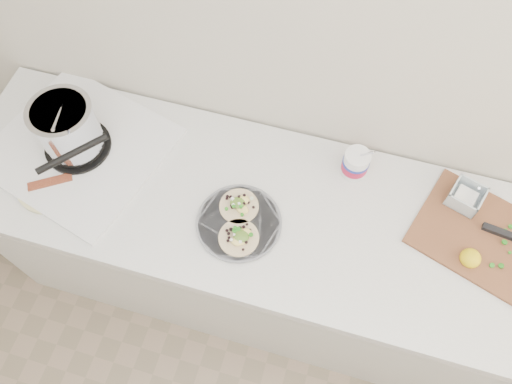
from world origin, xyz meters
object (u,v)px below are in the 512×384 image
(cutboard, at_px, (490,235))
(bacon_plate, at_px, (51,183))
(taco_plate, at_px, (239,222))
(tub, at_px, (357,162))
(stove, at_px, (72,135))

(cutboard, distance_m, bacon_plate, 1.48)
(taco_plate, height_order, tub, tub)
(stove, bearing_deg, bacon_plate, -85.43)
(stove, distance_m, bacon_plate, 0.18)
(taco_plate, height_order, bacon_plate, taco_plate)
(tub, distance_m, bacon_plate, 1.05)
(taco_plate, bearing_deg, tub, 42.61)
(stove, height_order, tub, stove)
(taco_plate, distance_m, bacon_plate, 0.67)
(stove, relative_size, cutboard, 1.26)
(cutboard, bearing_deg, bacon_plate, -152.99)
(taco_plate, height_order, cutboard, cutboard)
(taco_plate, xyz_separation_m, bacon_plate, (-0.67, -0.04, -0.01))
(cutboard, height_order, bacon_plate, cutboard)
(stove, xyz_separation_m, bacon_plate, (-0.03, -0.16, -0.08))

